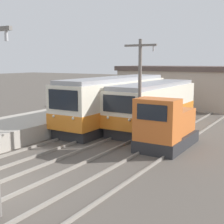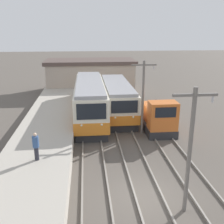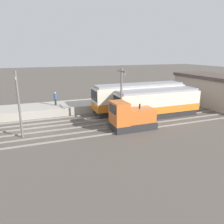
{
  "view_description": "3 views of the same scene",
  "coord_description": "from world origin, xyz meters",
  "px_view_note": "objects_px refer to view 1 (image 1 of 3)",
  "views": [
    {
      "loc": [
        9.73,
        -7.44,
        4.94
      ],
      "look_at": [
        -0.69,
        9.57,
        1.72
      ],
      "focal_mm": 50.0,
      "sensor_mm": 36.0,
      "label": 1
    },
    {
      "loc": [
        -2.94,
        -11.81,
        8.53
      ],
      "look_at": [
        -0.85,
        8.84,
        1.99
      ],
      "focal_mm": 42.0,
      "sensor_mm": 36.0,
      "label": 2
    },
    {
      "loc": [
        22.6,
        -0.43,
        7.79
      ],
      "look_at": [
        1.18,
        7.89,
        1.45
      ],
      "focal_mm": 35.0,
      "sensor_mm": 36.0,
      "label": 3
    }
  ],
  "objects_px": {
    "catenary_mast_mid": "(140,88)",
    "commuter_train_left": "(116,103)",
    "commuter_train_center": "(154,106)",
    "shunting_locomotive": "(166,127)"
  },
  "relations": [
    {
      "from": "commuter_train_center",
      "to": "commuter_train_left",
      "type": "bearing_deg",
      "value": -159.81
    },
    {
      "from": "shunting_locomotive",
      "to": "catenary_mast_mid",
      "type": "distance_m",
      "value": 2.7
    },
    {
      "from": "commuter_train_left",
      "to": "catenary_mast_mid",
      "type": "relative_size",
      "value": 2.03
    },
    {
      "from": "catenary_mast_mid",
      "to": "commuter_train_left",
      "type": "bearing_deg",
      "value": 133.93
    },
    {
      "from": "commuter_train_left",
      "to": "shunting_locomotive",
      "type": "height_order",
      "value": "commuter_train_left"
    },
    {
      "from": "commuter_train_left",
      "to": "commuter_train_center",
      "type": "height_order",
      "value": "commuter_train_left"
    },
    {
      "from": "commuter_train_center",
      "to": "shunting_locomotive",
      "type": "height_order",
      "value": "commuter_train_center"
    },
    {
      "from": "commuter_train_center",
      "to": "catenary_mast_mid",
      "type": "distance_m",
      "value": 5.99
    },
    {
      "from": "commuter_train_center",
      "to": "catenary_mast_mid",
      "type": "xyz_separation_m",
      "value": [
        1.51,
        -5.5,
        1.83
      ]
    },
    {
      "from": "commuter_train_center",
      "to": "shunting_locomotive",
      "type": "bearing_deg",
      "value": -59.33
    }
  ]
}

